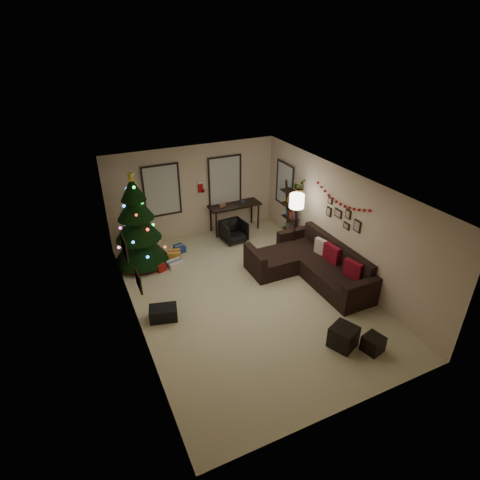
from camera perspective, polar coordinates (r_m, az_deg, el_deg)
name	(u,v)px	position (r m, az deg, el deg)	size (l,w,h in m)	color
floor	(247,295)	(9.27, 1.03, -8.00)	(7.00, 7.00, 0.00)	beige
ceiling	(248,186)	(7.98, 1.19, 7.83)	(7.00, 7.00, 0.00)	white
wall_back	(194,192)	(11.49, -6.66, 7.00)	(5.00, 5.00, 0.00)	beige
wall_front	(353,349)	(6.19, 16.04, -15.01)	(5.00, 5.00, 0.00)	beige
wall_left	(132,271)	(7.91, -15.43, -4.39)	(7.00, 7.00, 0.00)	beige
wall_right	(340,223)	(9.79, 14.37, 2.36)	(7.00, 7.00, 0.00)	beige
window_back_left	(162,191)	(11.15, -11.31, 7.07)	(1.05, 0.06, 1.50)	#728CB2
window_back_right	(225,181)	(11.71, -2.23, 8.62)	(1.05, 0.06, 1.50)	#728CB2
window_right_wall	(285,184)	(11.61, 6.57, 8.03)	(0.06, 0.90, 1.30)	#728CB2
christmas_tree	(138,227)	(10.22, -14.66, 1.77)	(1.40, 1.40, 2.61)	black
presents	(161,259)	(10.62, -11.37, -2.74)	(1.50, 1.01, 0.28)	navy
sofa	(311,265)	(9.96, 10.30, -3.63)	(2.05, 2.97, 0.91)	black
pillow_red_a	(353,270)	(9.33, 16.04, -4.24)	(0.12, 0.45, 0.45)	maroon
pillow_red_b	(331,254)	(9.83, 13.16, -2.06)	(0.13, 0.49, 0.49)	maroon
pillow_cream	(322,248)	(10.09, 11.89, -1.15)	(0.12, 0.44, 0.44)	beige
ottoman_near	(343,337)	(8.09, 14.79, -13.45)	(0.47, 0.47, 0.44)	black
ottoman_far	(373,344)	(8.19, 18.77, -14.09)	(0.35, 0.35, 0.34)	black
desk	(235,207)	(11.86, -0.79, 4.76)	(1.58, 0.56, 0.85)	black
desk_chair	(234,231)	(11.39, -0.95, 1.29)	(0.61, 0.57, 0.63)	black
bookshelf	(291,213)	(11.24, 7.42, 3.84)	(0.30, 0.53, 1.82)	black
potted_plant	(299,185)	(10.65, 8.59, 7.85)	(0.47, 0.40, 0.52)	#4C4C4C
floor_lamp	(297,205)	(10.23, 8.22, 5.03)	(0.38, 0.38, 1.79)	black
art_map	(124,247)	(8.57, -16.49, -0.97)	(0.04, 0.60, 0.50)	black
art_abstract	(138,281)	(7.40, -14.55, -5.73)	(0.04, 0.45, 0.35)	black
gallery	(343,216)	(9.64, 14.70, 3.35)	(0.03, 1.25, 0.54)	black
garland	(341,200)	(9.53, 14.47, 5.70)	(0.08, 1.90, 0.30)	#A5140C
stocking_left	(189,188)	(11.46, -7.45, 7.46)	(0.20, 0.05, 0.36)	#990F0C
stocking_right	(201,186)	(11.46, -5.74, 7.75)	(0.20, 0.05, 0.36)	#990F0C
storage_bin	(163,313)	(8.67, -11.07, -10.38)	(0.58, 0.39, 0.29)	black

